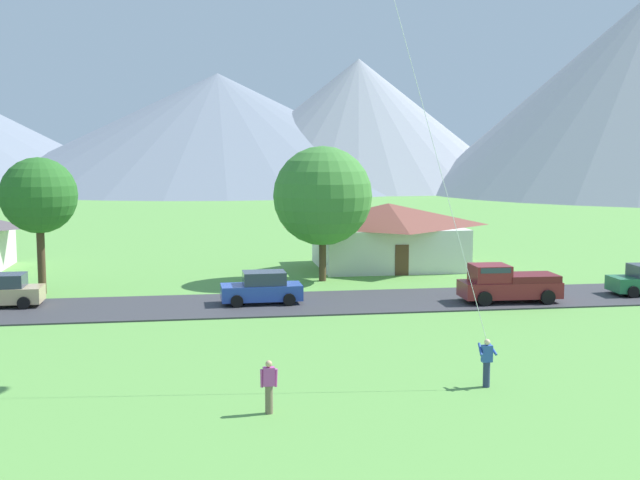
{
  "coord_description": "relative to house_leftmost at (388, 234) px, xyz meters",
  "views": [
    {
      "loc": [
        -4.59,
        -11.79,
        8.09
      ],
      "look_at": [
        0.01,
        18.25,
        4.64
      ],
      "focal_mm": 44.62,
      "sensor_mm": 36.0,
      "label": 1
    }
  ],
  "objects": [
    {
      "name": "road_strip",
      "position": [
        -8.34,
        -12.39,
        -2.25
      ],
      "size": [
        160.0,
        6.42,
        0.08
      ],
      "primitive_type": "cube",
      "color": "#38383D",
      "rests_on": "ground"
    },
    {
      "name": "mountain_east_ridge",
      "position": [
        -8.4,
        125.44,
        10.13
      ],
      "size": [
        103.27,
        103.27,
        24.85
      ],
      "primitive_type": "cone",
      "color": "slate",
      "rests_on": "ground"
    },
    {
      "name": "mountain_far_east_ridge",
      "position": [
        21.56,
        117.05,
        11.5
      ],
      "size": [
        70.04,
        70.04,
        27.58
      ],
      "primitive_type": "cone",
      "color": "#8E939E",
      "rests_on": "ground"
    },
    {
      "name": "house_leftmost",
      "position": [
        0.0,
        0.0,
        0.0
      ],
      "size": [
        10.32,
        8.24,
        4.43
      ],
      "color": "silver",
      "rests_on": "ground"
    },
    {
      "name": "tree_near_left",
      "position": [
        -21.74,
        -7.22,
        3.24
      ],
      "size": [
        4.25,
        4.25,
        7.7
      ],
      "color": "#4C3823",
      "rests_on": "ground"
    },
    {
      "name": "tree_center",
      "position": [
        -5.4,
        -5.17,
        2.99
      ],
      "size": [
        6.1,
        6.1,
        8.34
      ],
      "color": "#4C3823",
      "rests_on": "ground"
    },
    {
      "name": "parked_car_tan_west_end",
      "position": [
        -23.07,
        -11.05,
        -1.43
      ],
      "size": [
        4.21,
        2.1,
        1.68
      ],
      "color": "tan",
      "rests_on": "road_strip"
    },
    {
      "name": "parked_car_blue_mid_west",
      "position": [
        -9.72,
        -12.24,
        -1.43
      ],
      "size": [
        4.24,
        2.15,
        1.68
      ],
      "color": "#2847A8",
      "rests_on": "road_strip"
    },
    {
      "name": "pickup_truck_maroon_west_side",
      "position": [
        3.15,
        -13.74,
        -1.23
      ],
      "size": [
        5.26,
        2.45,
        1.99
      ],
      "color": "maroon",
      "rests_on": "road_strip"
    },
    {
      "name": "watcher_person",
      "position": [
        -10.9,
        -29.59,
        -1.42
      ],
      "size": [
        0.56,
        0.24,
        1.68
      ],
      "color": "#70604C",
      "rests_on": "ground"
    }
  ]
}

